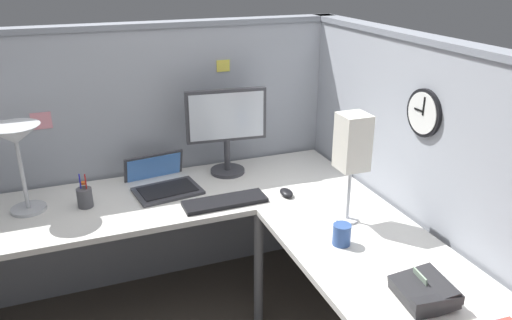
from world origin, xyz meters
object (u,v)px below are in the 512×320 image
Objects in this scene: keyboard at (225,202)px; wall_clock at (425,113)px; monitor at (227,125)px; computer_mouse at (286,193)px; pen_cup at (85,197)px; coffee_mug at (342,235)px; laptop at (162,182)px; desk_lamp_paper at (352,145)px; office_phone at (425,293)px; desk_lamp_dome at (16,142)px.

wall_clock reaches higher than keyboard.
monitor is 1.16× the size of keyboard.
computer_mouse is at bearing -5.48° from keyboard.
pen_cup is at bearing 161.06° from keyboard.
computer_mouse reaches higher than keyboard.
coffee_mug is (0.22, -0.94, -0.25)m from monitor.
coffee_mug is at bearing -37.21° from pen_cup.
laptop is 4.08× the size of computer_mouse.
coffee_mug is (-0.14, -0.18, -0.34)m from desk_lamp_paper.
desk_lamp_paper is at bearing -64.63° from monitor.
pen_cup is at bearing 152.85° from desk_lamp_paper.
keyboard is at bearing 122.62° from coffee_mug.
wall_clock is (0.80, -0.46, 0.52)m from keyboard.
monitor is 0.99m from coffee_mug.
monitor is 2.78× the size of pen_cup.
computer_mouse is 0.99m from office_phone.
desk_lamp_dome is at bearing -175.57° from laptop.
desk_lamp_dome reaches higher than pen_cup.
coffee_mug is (0.62, -0.89, 0.02)m from laptop.
desk_lamp_paper reaches higher than pen_cup.
monitor is at bearing 115.37° from desk_lamp_paper.
coffee_mug is at bearing -76.74° from monitor.
desk_lamp_dome is 1.92m from office_phone.
wall_clock is at bearing -23.11° from desk_lamp_dome.
computer_mouse is (0.59, -0.36, -0.01)m from laptop.
pen_cup is 0.82× the size of wall_clock.
laptop is 0.99× the size of keyboard.
wall_clock is (0.47, -0.44, 0.51)m from computer_mouse.
wall_clock is at bearing -24.90° from pen_cup.
keyboard is at bearing 150.04° from wall_clock.
desk_lamp_paper reaches higher than office_phone.
coffee_mug is at bearing -55.25° from laptop.
coffee_mug is (1.30, -0.84, -0.32)m from desk_lamp_dome.
desk_lamp_paper is (0.50, -0.38, 0.37)m from keyboard.
office_phone is (0.70, -1.35, 0.01)m from laptop.
laptop is at bearing 127.39° from keyboard.
computer_mouse is 0.53m from coffee_mug.
laptop is at bearing 117.49° from office_phone.
desk_lamp_paper is (1.43, -0.66, 0.02)m from desk_lamp_dome.
office_phone is at bearing -48.08° from pen_cup.
pen_cup is (0.27, -0.06, -0.31)m from desk_lamp_dome.
desk_lamp_paper reaches higher than keyboard.
pen_cup is 0.34× the size of desk_lamp_paper.
pen_cup is (-0.81, -0.16, -0.24)m from monitor.
coffee_mug is (0.36, -0.56, 0.04)m from keyboard.
pen_cup is at bearing -164.62° from laptop.
desk_lamp_dome is at bearing 136.78° from office_phone.
monitor is 0.49m from keyboard.
computer_mouse is (0.20, -0.41, -0.28)m from monitor.
pen_cup is (-0.67, 0.22, 0.04)m from keyboard.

